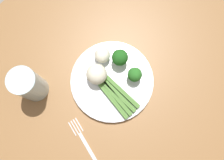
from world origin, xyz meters
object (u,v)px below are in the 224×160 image
dining_table (121,103)px  asparagus_bundle (117,96)px  broccoli_near_center (120,58)px  cauliflower_right (97,73)px  plate (112,81)px  broccoli_outer_edge (135,75)px  cauliflower_back (102,55)px  fork (86,144)px  water_glass (29,85)px

dining_table → asparagus_bundle: (-0.00, 0.02, 0.11)m
broccoli_near_center → cauliflower_right: bearing=167.5°
broccoli_near_center → plate: bearing=-159.1°
cauliflower_right → broccoli_outer_edge: bearing=-50.0°
dining_table → plate: 0.12m
plate → cauliflower_right: 0.06m
plate → asparagus_bundle: size_ratio=1.81×
asparagus_bundle → broccoli_near_center: 0.11m
asparagus_bundle → cauliflower_right: (0.01, 0.09, 0.02)m
dining_table → cauliflower_back: size_ratio=28.17×
cauliflower_back → broccoli_outer_edge: bearing=-81.3°
fork → cauliflower_back: bearing=-42.6°
fork → water_glass: (0.02, 0.22, 0.06)m
cauliflower_right → fork: 0.21m
dining_table → cauliflower_right: size_ratio=21.94×
fork → water_glass: size_ratio=1.27×
cauliflower_back → fork: 0.27m
asparagus_bundle → broccoli_outer_edge: broccoli_outer_edge is taller
asparagus_bundle → broccoli_near_center: (0.09, 0.07, 0.03)m
dining_table → broccoli_near_center: bearing=45.4°
broccoli_outer_edge → cauliflower_back: 0.11m
asparagus_bundle → fork: 0.17m
plate → broccoli_outer_edge: broccoli_outer_edge is taller
cauliflower_back → plate: bearing=-116.4°
dining_table → broccoli_outer_edge: broccoli_outer_edge is taller
plate → broccoli_near_center: size_ratio=4.19×
plate → fork: plate is taller
broccoli_outer_edge → asparagus_bundle: bearing=-178.8°
asparagus_bundle → water_glass: size_ratio=1.08×
broccoli_outer_edge → dining_table: bearing=-166.5°
broccoli_near_center → water_glass: size_ratio=0.47×
fork → water_glass: 0.23m
cauliflower_right → water_glass: 0.19m
fork → cauliflower_right: bearing=-41.8°
plate → water_glass: bearing=137.8°
broccoli_outer_edge → fork: (-0.24, -0.02, -0.04)m
dining_table → cauliflower_back: bearing=66.7°
cauliflower_right → fork: size_ratio=0.38×
broccoli_near_center → cauliflower_back: broccoli_near_center is taller
plate → cauliflower_right: bearing=113.9°
asparagus_bundle → cauliflower_back: 0.13m
cauliflower_right → water_glass: size_ratio=0.48×
fork → water_glass: water_glass is taller
asparagus_bundle → cauliflower_right: size_ratio=2.27×
broccoli_near_center → dining_table: bearing=-134.6°
broccoli_outer_edge → water_glass: (-0.22, 0.20, 0.02)m
fork → broccoli_outer_edge: bearing=-68.2°
broccoli_outer_edge → broccoli_near_center: size_ratio=0.86×
asparagus_bundle → broccoli_outer_edge: size_ratio=2.67×
broccoli_outer_edge → broccoli_near_center: (0.01, 0.07, 0.00)m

